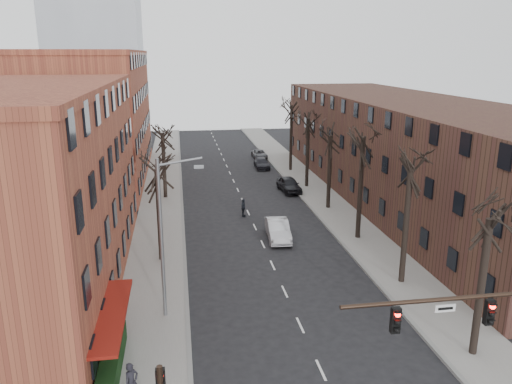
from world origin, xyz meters
name	(u,v)px	position (x,y,z in m)	size (l,w,h in m)	color
sidewalk_left	(162,195)	(-8.00, 35.00, 0.07)	(4.00, 90.00, 0.15)	gray
sidewalk_right	(312,189)	(8.00, 35.00, 0.07)	(4.00, 90.00, 0.15)	gray
building_left_near	(12,196)	(-16.00, 15.00, 6.00)	(12.00, 26.00, 12.00)	brown
building_left_far	(90,118)	(-16.00, 44.00, 7.00)	(12.00, 28.00, 14.00)	brown
building_right	(406,150)	(16.00, 30.00, 5.00)	(12.00, 50.00, 10.00)	#462C20
awning_left	(117,363)	(-9.40, 6.00, 0.00)	(1.20, 7.00, 0.15)	maroon
hedge	(111,364)	(-9.50, 5.00, 0.65)	(0.80, 6.00, 1.00)	black
tree_right_a	(472,355)	(7.60, 4.00, 0.00)	(5.20, 5.20, 10.00)	black
tree_right_b	(401,283)	(7.60, 12.00, 0.00)	(5.20, 5.20, 10.80)	black
tree_right_c	(357,239)	(7.60, 20.00, 0.00)	(5.20, 5.20, 11.60)	black
tree_right_d	(328,209)	(7.60, 28.00, 0.00)	(5.20, 5.20, 10.00)	black
tree_right_e	(306,187)	(7.60, 36.00, 0.00)	(5.20, 5.20, 10.80)	black
tree_right_f	(290,171)	(7.60, 44.00, 0.00)	(5.20, 5.20, 11.60)	black
tree_left_a	(162,261)	(-7.60, 18.00, 0.00)	(5.20, 5.20, 9.50)	black
tree_left_b	(166,198)	(-7.60, 34.00, 0.00)	(5.20, 5.20, 9.50)	black
signal_mast_arm	(510,334)	(5.45, -1.00, 4.40)	(8.14, 0.30, 7.20)	black
streetlight	(164,232)	(-7.03, 10.00, 5.01)	(2.45, 0.22, 9.03)	slate
silver_sedan	(278,230)	(1.37, 20.97, 0.77)	(1.63, 4.68, 1.54)	#ACADB3
parked_car_near	(289,184)	(5.30, 34.55, 0.77)	(1.83, 4.54, 1.55)	black
parked_car_mid	(262,163)	(4.31, 46.10, 0.61)	(1.72, 4.23, 1.23)	black
parked_car_far	(259,154)	(5.05, 52.38, 0.56)	(1.87, 4.05, 1.13)	#53555A
pedestrian_a	(132,382)	(-8.42, 3.02, 1.02)	(0.64, 0.42, 1.74)	black
pedestrian_crossing	(243,208)	(-0.60, 26.91, 0.83)	(0.97, 0.41, 1.66)	black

